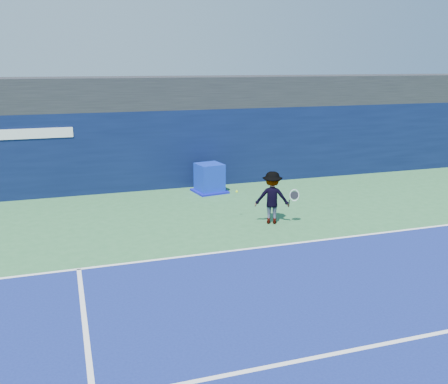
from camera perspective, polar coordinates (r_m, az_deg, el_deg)
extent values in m
plane|color=#306C3C|center=(10.94, 12.16, -11.35)|extent=(80.00, 80.00, 0.00)
cube|color=white|center=(13.39, 5.72, -6.13)|extent=(24.00, 0.10, 0.01)
cube|color=white|center=(9.48, 18.43, -16.04)|extent=(24.00, 0.10, 0.01)
cube|color=black|center=(20.62, -3.72, 11.38)|extent=(36.00, 3.00, 1.20)
cube|color=#091335|center=(19.88, -2.90, 5.19)|extent=(36.00, 1.00, 3.00)
cube|color=white|center=(18.67, -23.81, 6.01)|extent=(4.50, 0.04, 0.35)
cube|color=#0C24AA|center=(18.70, -1.67, 1.62)|extent=(1.04, 1.04, 1.09)
cube|color=#0B0CA2|center=(18.82, -1.66, 0.11)|extent=(1.30, 1.30, 0.07)
imported|color=silver|center=(15.04, 5.51, -0.64)|extent=(1.18, 0.95, 1.60)
cylinder|color=black|center=(15.04, 7.45, -1.28)|extent=(0.08, 0.14, 0.25)
torus|color=white|center=(14.99, 8.05, -0.37)|extent=(0.29, 0.17, 0.29)
cylinder|color=black|center=(14.99, 8.05, -0.37)|extent=(0.25, 0.13, 0.24)
sphere|color=#CBF31B|center=(15.35, 1.47, 0.05)|extent=(0.07, 0.07, 0.07)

